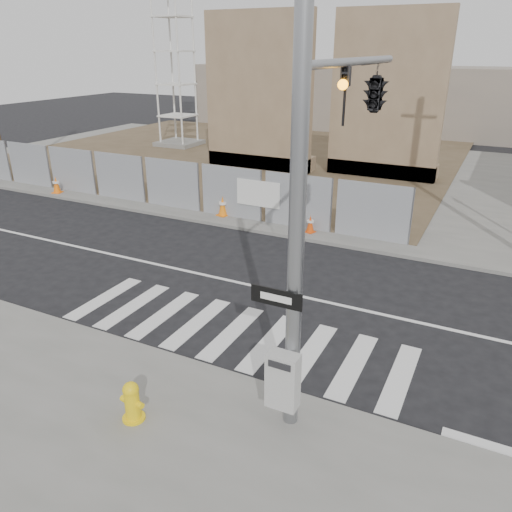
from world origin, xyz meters
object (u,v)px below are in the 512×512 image
at_px(fire_hydrant, 132,401).
at_px(traffic_cone_a, 56,185).
at_px(crane_tower, 171,0).
at_px(traffic_cone_b, 109,187).
at_px(traffic_cone_c, 223,206).
at_px(signal_pole, 353,136).
at_px(traffic_cone_d, 310,224).

xyz_separation_m(fire_hydrant, traffic_cone_a, (-13.10, 10.50, -0.01)).
height_order(crane_tower, traffic_cone_b, crane_tower).
height_order(crane_tower, traffic_cone_c, crane_tower).
height_order(signal_pole, traffic_cone_a, signal_pole).
height_order(traffic_cone_a, traffic_cone_c, traffic_cone_c).
bearing_deg(traffic_cone_a, signal_pole, -22.53).
height_order(fire_hydrant, traffic_cone_c, same).
bearing_deg(fire_hydrant, traffic_cone_c, 124.42).
xyz_separation_m(signal_pole, fire_hydrant, (-2.55, -4.01, -4.27)).
bearing_deg(traffic_cone_d, crane_tower, 139.16).
distance_m(crane_tower, traffic_cone_a, 15.29).
distance_m(signal_pole, crane_tower, 26.21).
height_order(signal_pole, traffic_cone_d, signal_pole).
bearing_deg(crane_tower, traffic_cone_c, -49.14).
distance_m(fire_hydrant, traffic_cone_d, 10.76).
height_order(crane_tower, fire_hydrant, crane_tower).
distance_m(signal_pole, traffic_cone_d, 8.64).
bearing_deg(traffic_cone_c, traffic_cone_a, -176.60).
bearing_deg(traffic_cone_d, traffic_cone_a, -178.91).
distance_m(crane_tower, traffic_cone_b, 15.10).
xyz_separation_m(crane_tower, traffic_cone_b, (4.24, -11.70, -8.56)).
bearing_deg(traffic_cone_c, traffic_cone_b, 176.75).
bearing_deg(traffic_cone_a, crane_tower, 98.40).
xyz_separation_m(traffic_cone_a, traffic_cone_b, (2.39, 0.86, -0.03)).
bearing_deg(traffic_cone_b, fire_hydrant, -46.70).
bearing_deg(signal_pole, traffic_cone_c, 135.30).
bearing_deg(fire_hydrant, traffic_cone_b, 145.38).
bearing_deg(crane_tower, traffic_cone_d, -40.84).
bearing_deg(crane_tower, signal_pole, -47.43).
relative_size(signal_pole, fire_hydrant, 8.88).
height_order(signal_pole, traffic_cone_c, signal_pole).
bearing_deg(fire_hydrant, crane_tower, 135.03).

